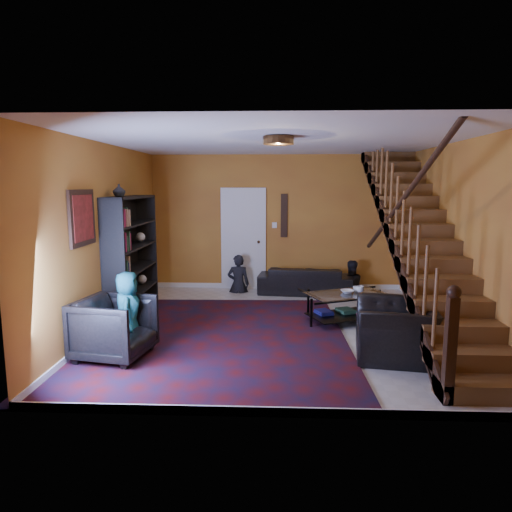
# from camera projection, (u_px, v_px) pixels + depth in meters

# --- Properties ---
(floor) EXTENTS (5.50, 5.50, 0.00)m
(floor) POSITION_uv_depth(u_px,v_px,m) (277.00, 328.00, 7.03)
(floor) COLOR beige
(floor) RESTS_ON ground
(room) EXTENTS (5.50, 5.50, 5.50)m
(room) POSITION_uv_depth(u_px,v_px,m) (204.00, 302.00, 8.39)
(room) COLOR #C4862B
(room) RESTS_ON ground
(staircase) EXTENTS (0.95, 5.02, 3.18)m
(staircase) POSITION_uv_depth(u_px,v_px,m) (421.00, 238.00, 6.72)
(staircase) COLOR brown
(staircase) RESTS_ON floor
(bookshelf) EXTENTS (0.35, 1.80, 2.00)m
(bookshelf) POSITION_uv_depth(u_px,v_px,m) (132.00, 259.00, 7.57)
(bookshelf) COLOR black
(bookshelf) RESTS_ON floor
(door) EXTENTS (0.82, 0.05, 2.05)m
(door) POSITION_uv_depth(u_px,v_px,m) (244.00, 240.00, 9.59)
(door) COLOR silver
(door) RESTS_ON floor
(framed_picture) EXTENTS (0.04, 0.74, 0.74)m
(framed_picture) POSITION_uv_depth(u_px,v_px,m) (82.00, 218.00, 5.98)
(framed_picture) COLOR maroon
(framed_picture) RESTS_ON room
(wall_hanging) EXTENTS (0.14, 0.03, 0.90)m
(wall_hanging) POSITION_uv_depth(u_px,v_px,m) (284.00, 216.00, 9.48)
(wall_hanging) COLOR black
(wall_hanging) RESTS_ON room
(ceiling_fixture) EXTENTS (0.40, 0.40, 0.10)m
(ceiling_fixture) POSITION_uv_depth(u_px,v_px,m) (278.00, 140.00, 5.82)
(ceiling_fixture) COLOR #3F2814
(ceiling_fixture) RESTS_ON room
(rug) EXTENTS (3.88, 4.41, 0.02)m
(rug) POSITION_uv_depth(u_px,v_px,m) (213.00, 338.00, 6.52)
(rug) COLOR #400B0D
(rug) RESTS_ON floor
(sofa) EXTENTS (1.95, 0.94, 0.55)m
(sofa) POSITION_uv_depth(u_px,v_px,m) (305.00, 280.00, 9.23)
(sofa) COLOR black
(sofa) RESTS_ON floor
(armchair_left) EXTENTS (1.01, 0.99, 0.79)m
(armchair_left) POSITION_uv_depth(u_px,v_px,m) (115.00, 328.00, 5.74)
(armchair_left) COLOR black
(armchair_left) RESTS_ON floor
(armchair_right) EXTENTS (1.09, 1.20, 0.70)m
(armchair_right) POSITION_uv_depth(u_px,v_px,m) (395.00, 330.00, 5.82)
(armchair_right) COLOR black
(armchair_right) RESTS_ON floor
(person_adult_a) EXTENTS (0.45, 0.30, 1.23)m
(person_adult_a) POSITION_uv_depth(u_px,v_px,m) (238.00, 284.00, 9.35)
(person_adult_a) COLOR black
(person_adult_a) RESTS_ON sofa
(person_adult_b) EXTENTS (0.60, 0.49, 1.13)m
(person_adult_b) POSITION_uv_depth(u_px,v_px,m) (350.00, 288.00, 9.27)
(person_adult_b) COLOR black
(person_adult_b) RESTS_ON sofa
(person_child) EXTENTS (0.43, 0.58, 1.07)m
(person_child) POSITION_uv_depth(u_px,v_px,m) (128.00, 312.00, 5.95)
(person_child) COLOR #1C616B
(person_child) RESTS_ON armchair_left
(coffee_table) EXTENTS (1.42, 1.16, 0.47)m
(coffee_table) POSITION_uv_depth(u_px,v_px,m) (347.00, 306.00, 7.27)
(coffee_table) COLOR black
(coffee_table) RESTS_ON floor
(cup_a) EXTENTS (0.17, 0.17, 0.11)m
(cup_a) POSITION_uv_depth(u_px,v_px,m) (360.00, 289.00, 7.30)
(cup_a) COLOR #999999
(cup_a) RESTS_ON coffee_table
(cup_b) EXTENTS (0.12, 0.12, 0.09)m
(cup_b) POSITION_uv_depth(u_px,v_px,m) (356.00, 289.00, 7.34)
(cup_b) COLOR #999999
(cup_b) RESTS_ON coffee_table
(bowl) EXTENTS (0.25, 0.25, 0.05)m
(bowl) POSITION_uv_depth(u_px,v_px,m) (347.00, 292.00, 7.27)
(bowl) COLOR #999999
(bowl) RESTS_ON coffee_table
(vase) EXTENTS (0.18, 0.18, 0.19)m
(vase) POSITION_uv_depth(u_px,v_px,m) (119.00, 190.00, 6.90)
(vase) COLOR #999999
(vase) RESTS_ON bookshelf
(popcorn_bucket) EXTENTS (0.17, 0.17, 0.16)m
(popcorn_bucket) POSITION_uv_depth(u_px,v_px,m) (136.00, 344.00, 6.01)
(popcorn_bucket) COLOR red
(popcorn_bucket) RESTS_ON rug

